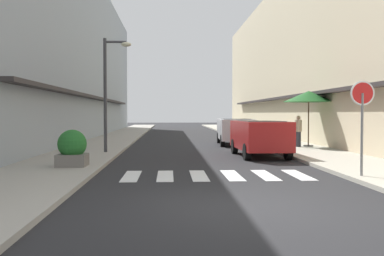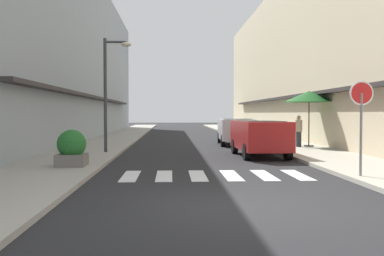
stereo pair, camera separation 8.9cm
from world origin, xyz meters
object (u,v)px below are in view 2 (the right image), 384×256
planter_corner (72,149)px  pedestrian_walking_near (299,131)px  parked_car_near (260,134)px  cafe_umbrella (309,97)px  street_lamp (110,82)px  parked_car_mid (235,128)px  round_street_sign (361,103)px

planter_corner → pedestrian_walking_near: 12.04m
pedestrian_walking_near → parked_car_near: bearing=-51.3°
parked_car_near → planter_corner: size_ratio=3.62×
cafe_umbrella → planter_corner: size_ratio=2.42×
street_lamp → pedestrian_walking_near: size_ratio=3.15×
parked_car_mid → planter_corner: 12.61m
street_lamp → round_street_sign: bearing=-45.1°
parked_car_near → parked_car_mid: 6.81m
parked_car_mid → street_lamp: bearing=-138.0°
round_street_sign → cafe_umbrella: bearing=79.7°
parked_car_mid → planter_corner: parked_car_mid is taller
round_street_sign → street_lamp: bearing=134.9°
parked_car_mid → planter_corner: size_ratio=3.97×
parked_car_near → cafe_umbrella: (3.26, 3.88, 1.68)m
planter_corner → street_lamp: bearing=84.3°
street_lamp → pedestrian_walking_near: 9.47m
round_street_sign → cafe_umbrella: (1.86, 10.29, 0.56)m
parked_car_near → round_street_sign: (1.40, -6.41, 1.11)m
parked_car_near → parked_car_mid: size_ratio=0.91×
parked_car_near → cafe_umbrella: cafe_umbrella is taller
parked_car_mid → cafe_umbrella: size_ratio=1.64×
parked_car_near → round_street_sign: bearing=-77.7°
cafe_umbrella → pedestrian_walking_near: size_ratio=1.80×
street_lamp → pedestrian_walking_near: street_lamp is taller
cafe_umbrella → parked_car_near: bearing=-130.0°
round_street_sign → pedestrian_walking_near: 10.21m
cafe_umbrella → pedestrian_walking_near: bearing=-158.8°
planter_corner → pedestrian_walking_near: pedestrian_walking_near is taller
street_lamp → cafe_umbrella: size_ratio=1.75×
parked_car_mid → planter_corner: (-6.71, -10.68, -0.26)m
street_lamp → pedestrian_walking_near: bearing=15.3°
parked_car_near → street_lamp: street_lamp is taller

